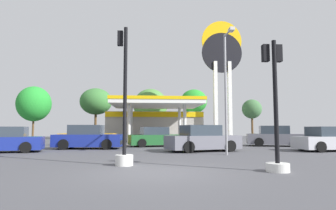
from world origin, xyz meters
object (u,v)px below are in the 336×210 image
car_4 (202,139)px  tree_0 (34,104)px  traffic_signal_0 (276,122)px  tree_2 (150,106)px  tree_3 (194,102)px  corner_streetlamp (227,80)px  station_pole_sign (222,62)px  car_2 (5,141)px  car_3 (88,138)px  car_1 (329,140)px  car_0 (156,138)px  tree_4 (252,109)px  traffic_signal_1 (124,123)px  car_6 (88,136)px  car_5 (276,137)px  tree_1 (96,102)px

car_4 → tree_0: tree_0 is taller
traffic_signal_0 → tree_0: 36.19m
tree_2 → tree_3: size_ratio=0.99×
car_4 → corner_streetlamp: size_ratio=0.74×
station_pole_sign → tree_0: size_ratio=1.98×
car_2 → car_3: size_ratio=0.96×
car_3 → car_1: bearing=-12.0°
station_pole_sign → car_0: bearing=-129.1°
tree_2 → tree_4: tree_2 is taller
car_0 → traffic_signal_1: size_ratio=0.84×
traffic_signal_0 → car_1: bearing=47.9°
traffic_signal_0 → tree_4: size_ratio=0.75×
station_pole_sign → traffic_signal_1: station_pole_sign is taller
traffic_signal_0 → tree_4: 33.41m
car_6 → tree_0: bearing=124.3°
station_pole_sign → tree_2: 12.11m
car_4 → car_6: bearing=138.4°
car_5 → tree_0: size_ratio=0.68×
tree_3 → corner_streetlamp: tree_3 is taller
tree_4 → station_pole_sign: bearing=-128.8°
car_5 → traffic_signal_0: 14.25m
tree_0 → tree_4: size_ratio=1.25×
traffic_signal_1 → tree_1: 29.12m
car_1 → car_5: (-0.97, 5.09, 0.05)m
car_6 → traffic_signal_1: traffic_signal_1 is taller
car_4 → tree_0: 29.21m
car_0 → car_2: bearing=-151.3°
car_1 → tree_3: 24.43m
station_pole_sign → corner_streetlamp: station_pole_sign is taller
corner_streetlamp → car_1: bearing=17.3°
traffic_signal_0 → car_6: bearing=120.0°
station_pole_sign → tree_4: station_pole_sign is taller
tree_0 → traffic_signal_1: bearing=-63.6°
traffic_signal_1 → tree_1: (-5.94, 28.30, 3.48)m
car_4 → car_3: bearing=159.3°
car_4 → corner_streetlamp: (0.79, -2.63, 3.19)m
car_6 → tree_3: size_ratio=0.66×
car_4 → tree_4: 26.27m
car_3 → car_5: 14.24m
car_1 → tree_2: size_ratio=0.62×
tree_0 → corner_streetlamp: tree_0 is taller
car_0 → car_1: bearing=-27.7°
tree_2 → tree_3: tree_3 is taller
station_pole_sign → traffic_signal_1: 24.54m
car_0 → corner_streetlamp: 8.96m
car_6 → tree_1: bearing=97.6°
station_pole_sign → tree_4: 11.61m
car_2 → tree_1: 22.29m
car_0 → tree_1: bearing=114.0°
car_3 → tree_1: tree_1 is taller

